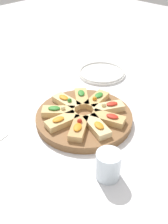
# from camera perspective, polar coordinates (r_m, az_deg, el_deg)

# --- Properties ---
(ground_plane) EXTENTS (3.00, 3.00, 0.00)m
(ground_plane) POSITION_cam_1_polar(r_m,az_deg,el_deg) (0.86, -0.00, -1.88)
(ground_plane) COLOR white
(serving_board) EXTENTS (0.31, 0.31, 0.02)m
(serving_board) POSITION_cam_1_polar(r_m,az_deg,el_deg) (0.86, -0.00, -1.22)
(serving_board) COLOR brown
(serving_board) RESTS_ON ground_plane
(focaccia_slice_0) EXTENTS (0.11, 0.07, 0.03)m
(focaccia_slice_0) POSITION_cam_1_polar(r_m,az_deg,el_deg) (0.78, 2.81, -3.13)
(focaccia_slice_0) COLOR #E5C689
(focaccia_slice_0) RESTS_ON serving_board
(focaccia_slice_1) EXTENTS (0.11, 0.07, 0.03)m
(focaccia_slice_1) POSITION_cam_1_polar(r_m,az_deg,el_deg) (0.82, 5.31, -1.40)
(focaccia_slice_1) COLOR tan
(focaccia_slice_1) RESTS_ON serving_board
(focaccia_slice_2) EXTENTS (0.09, 0.11, 0.03)m
(focaccia_slice_2) POSITION_cam_1_polar(r_m,az_deg,el_deg) (0.86, 5.26, 1.01)
(focaccia_slice_2) COLOR #E5C689
(focaccia_slice_2) RESTS_ON serving_board
(focaccia_slice_3) EXTENTS (0.06, 0.11, 0.03)m
(focaccia_slice_3) POSITION_cam_1_polar(r_m,az_deg,el_deg) (0.90, 2.82, 2.69)
(focaccia_slice_3) COLOR tan
(focaccia_slice_3) RESTS_ON serving_board
(focaccia_slice_4) EXTENTS (0.11, 0.10, 0.03)m
(focaccia_slice_4) POSITION_cam_1_polar(r_m,az_deg,el_deg) (0.91, -0.54, 3.11)
(focaccia_slice_4) COLOR tan
(focaccia_slice_4) RESTS_ON serving_board
(focaccia_slice_5) EXTENTS (0.11, 0.04, 0.03)m
(focaccia_slice_5) POSITION_cam_1_polar(r_m,az_deg,el_deg) (0.89, -3.76, 2.29)
(focaccia_slice_5) COLOR #E5C689
(focaccia_slice_5) RESTS_ON serving_board
(focaccia_slice_6) EXTENTS (0.11, 0.10, 0.03)m
(focaccia_slice_6) POSITION_cam_1_polar(r_m,az_deg,el_deg) (0.85, -5.61, 0.16)
(focaccia_slice_6) COLOR #DBB775
(focaccia_slice_6) RESTS_ON serving_board
(focaccia_slice_7) EXTENTS (0.06, 0.11, 0.03)m
(focaccia_slice_7) POSITION_cam_1_polar(r_m,az_deg,el_deg) (0.81, -4.82, -1.99)
(focaccia_slice_7) COLOR #DBB775
(focaccia_slice_7) RESTS_ON serving_board
(focaccia_slice_8) EXTENTS (0.09, 0.11, 0.03)m
(focaccia_slice_8) POSITION_cam_1_polar(r_m,az_deg,el_deg) (0.78, -1.19, -3.44)
(focaccia_slice_8) COLOR tan
(focaccia_slice_8) RESTS_ON serving_board
(plate_left) EXTENTS (0.20, 0.20, 0.02)m
(plate_left) POSITION_cam_1_polar(r_m,az_deg,el_deg) (1.14, 3.85, 8.53)
(plate_left) COLOR white
(plate_left) RESTS_ON ground_plane
(water_glass) EXTENTS (0.06, 0.06, 0.08)m
(water_glass) POSITION_cam_1_polar(r_m,az_deg,el_deg) (0.67, 5.29, -11.44)
(water_glass) COLOR silver
(water_glass) RESTS_ON ground_plane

